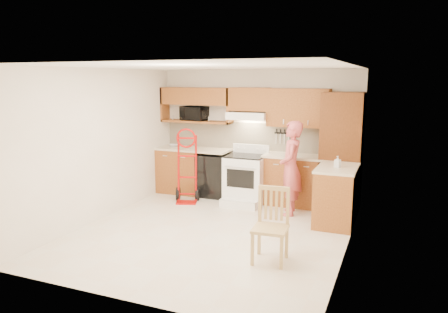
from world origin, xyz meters
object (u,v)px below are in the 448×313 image
Objects in this scene: microwave at (194,113)px; range at (245,175)px; hand_truck at (187,169)px; dining_chair at (270,226)px; person at (291,168)px.

range is at bearing -10.54° from microwave.
range is at bearing -1.59° from hand_truck.
range is 2.65m from dining_chair.
person reaches higher than dining_chair.
dining_chair is at bearing -40.84° from microwave.
microwave is 1.27m from hand_truck.
range is at bearing -120.60° from person.
range is (1.25, -0.42, -1.09)m from microwave.
microwave is at bearing 127.01° from dining_chair.
hand_truck is (-2.00, -0.02, -0.18)m from person.
range is 0.85× the size of hand_truck.
hand_truck is (-1.05, -0.34, 0.10)m from range.
dining_chair is (2.44, -2.79, -1.15)m from microwave.
hand_truck reaches higher than range.
dining_chair is at bearing -61.51° from hand_truck.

